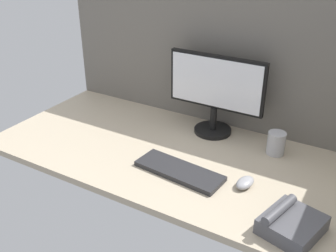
{
  "coord_description": "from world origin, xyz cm",
  "views": [
    {
      "loc": [
        65.87,
        -132.43,
        90.05
      ],
      "look_at": [
        -0.33,
        0.0,
        14.0
      ],
      "focal_mm": 41.91,
      "sensor_mm": 36.0,
      "label": 1
    }
  ],
  "objects_px": {
    "monitor": "(216,90)",
    "keyboard": "(179,171)",
    "mug_steel": "(276,143)",
    "mouse": "(245,183)",
    "desk_phone": "(291,223)"
  },
  "relations": [
    {
      "from": "monitor",
      "to": "keyboard",
      "type": "xyz_separation_m",
      "value": [
        0.03,
        -0.4,
        -0.21
      ]
    },
    {
      "from": "mug_steel",
      "to": "monitor",
      "type": "bearing_deg",
      "value": 170.91
    },
    {
      "from": "monitor",
      "to": "mug_steel",
      "type": "height_order",
      "value": "monitor"
    },
    {
      "from": "mouse",
      "to": "mug_steel",
      "type": "bearing_deg",
      "value": 94.3
    },
    {
      "from": "mouse",
      "to": "mug_steel",
      "type": "height_order",
      "value": "mug_steel"
    },
    {
      "from": "monitor",
      "to": "mouse",
      "type": "height_order",
      "value": "monitor"
    },
    {
      "from": "monitor",
      "to": "desk_phone",
      "type": "relative_size",
      "value": 2.06
    },
    {
      "from": "mug_steel",
      "to": "desk_phone",
      "type": "distance_m",
      "value": 0.5
    },
    {
      "from": "mouse",
      "to": "keyboard",
      "type": "bearing_deg",
      "value": -160.27
    },
    {
      "from": "monitor",
      "to": "mug_steel",
      "type": "relative_size",
      "value": 4.56
    },
    {
      "from": "mouse",
      "to": "monitor",
      "type": "bearing_deg",
      "value": 139.26
    },
    {
      "from": "mouse",
      "to": "desk_phone",
      "type": "xyz_separation_m",
      "value": [
        0.22,
        -0.16,
        0.01
      ]
    },
    {
      "from": "monitor",
      "to": "mug_steel",
      "type": "bearing_deg",
      "value": -9.09
    },
    {
      "from": "monitor",
      "to": "keyboard",
      "type": "height_order",
      "value": "monitor"
    },
    {
      "from": "monitor",
      "to": "mouse",
      "type": "distance_m",
      "value": 0.5
    }
  ]
}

